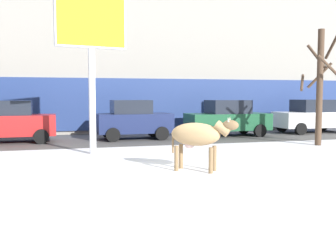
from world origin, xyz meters
TOP-DOWN VIEW (x-y plane):
  - ground_plane at (0.00, 0.00)m, footprint 120.00×120.00m
  - road_strip at (0.00, 8.18)m, footprint 60.00×5.60m
  - building_facade at (0.00, 13.99)m, footprint 44.00×6.10m
  - cow_tan at (0.55, -0.12)m, footprint 1.78×1.45m
  - billboard at (-2.02, 3.80)m, footprint 2.51×0.69m
  - car_red_hatchback at (-5.13, 8.08)m, footprint 3.53×1.98m
  - car_navy_hatchback at (0.20, 8.04)m, footprint 3.53×1.98m
  - car_darkgreen_sedan at (5.09, 8.17)m, footprint 4.23×2.05m
  - car_white_sedan at (10.41, 8.61)m, footprint 4.23×2.05m
  - pedestrian_near_billboard at (-6.12, 11.19)m, footprint 0.36×0.24m
  - bare_tree_left_lot at (7.25, 3.82)m, footprint 1.72×1.63m
  - bare_tree_right_lot at (7.92, 4.66)m, footprint 1.26×1.07m

SIDE VIEW (x-z plane):
  - ground_plane at x=0.00m, z-range 0.00..0.00m
  - road_strip at x=0.00m, z-range 0.00..0.01m
  - pedestrian_near_billboard at x=-6.12m, z-range 0.01..1.74m
  - car_darkgreen_sedan at x=5.09m, z-range -0.01..1.83m
  - car_white_sedan at x=10.41m, z-range -0.01..1.83m
  - car_red_hatchback at x=-5.13m, z-range 0.00..1.86m
  - car_navy_hatchback at x=0.20m, z-range 0.00..1.86m
  - cow_tan at x=0.55m, z-range 0.22..1.76m
  - bare_tree_left_lot at x=7.25m, z-range 0.17..4.11m
  - bare_tree_right_lot at x=7.92m, z-range 0.14..5.11m
  - billboard at x=-2.02m, z-range 1.53..7.09m
  - building_facade at x=0.00m, z-range -0.02..12.98m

